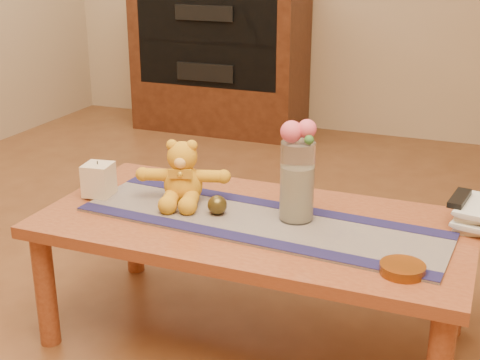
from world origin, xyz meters
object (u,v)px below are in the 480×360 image
at_px(bronze_ball, 217,205).
at_px(tv_remote, 460,198).
at_px(teddy_bear, 183,172).
at_px(glass_vase, 297,181).
at_px(book_bottom, 458,219).
at_px(pillar_candle, 99,179).
at_px(amber_dish, 402,269).

xyz_separation_m(bronze_ball, tv_remote, (0.74, 0.24, 0.04)).
height_order(teddy_bear, glass_vase, glass_vase).
relative_size(book_bottom, tv_remote, 1.39).
relative_size(teddy_bear, book_bottom, 1.37).
bearing_deg(pillar_candle, book_bottom, 11.45).
height_order(pillar_candle, book_bottom, pillar_candle).
bearing_deg(teddy_bear, bronze_ball, -40.95).
height_order(book_bottom, tv_remote, tv_remote).
relative_size(pillar_candle, amber_dish, 0.91).
xyz_separation_m(teddy_bear, pillar_candle, (-0.30, -0.06, -0.05)).
xyz_separation_m(glass_vase, book_bottom, (0.49, 0.19, -0.13)).
distance_m(book_bottom, amber_dish, 0.44).
relative_size(glass_vase, book_bottom, 1.17).
distance_m(bronze_ball, tv_remote, 0.78).
relative_size(book_bottom, amber_dish, 1.77).
relative_size(pillar_candle, bronze_ball, 1.78).
bearing_deg(pillar_candle, bronze_ball, -0.87).
bearing_deg(amber_dish, pillar_candle, 170.37).
bearing_deg(teddy_bear, pillar_candle, 175.32).
bearing_deg(bronze_ball, book_bottom, 18.66).
distance_m(pillar_candle, bronze_ball, 0.46).
distance_m(bronze_ball, book_bottom, 0.78).
height_order(bronze_ball, book_bottom, bronze_ball).
xyz_separation_m(teddy_bear, glass_vase, (0.41, -0.01, 0.03)).
bearing_deg(tv_remote, bronze_ball, -154.30).
bearing_deg(tv_remote, teddy_bear, -161.66).
distance_m(teddy_bear, glass_vase, 0.41).
bearing_deg(glass_vase, pillar_candle, -175.95).
bearing_deg(amber_dish, tv_remote, 75.44).
bearing_deg(book_bottom, bronze_ball, -156.64).
relative_size(teddy_bear, glass_vase, 1.17).
bearing_deg(glass_vase, book_bottom, 21.57).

